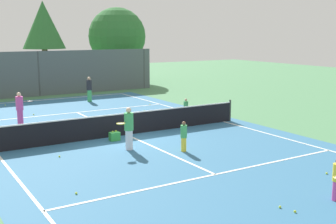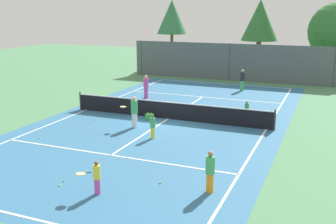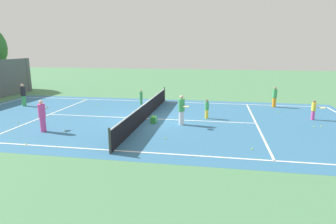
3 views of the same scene
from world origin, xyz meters
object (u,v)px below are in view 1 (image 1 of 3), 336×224
object	(u,v)px
tennis_ball_5	(34,114)
tennis_ball_10	(76,193)
tennis_ball_3	(280,207)
tennis_ball_11	(5,105)
ball_crate	(115,136)
tennis_ball_1	(59,156)
tennis_ball_7	(295,211)
player_6	(20,108)
tennis_ball_13	(327,173)
player_2	(89,89)
tennis_ball_12	(150,104)
tennis_ball_0	(144,111)
player_4	(184,136)
player_1	(129,128)
tennis_ball_9	(30,128)
player_0	(186,109)

from	to	relation	value
tennis_ball_5	tennis_ball_10	bearing A→B (deg)	-99.41
tennis_ball_3	tennis_ball_11	size ratio (longest dim) A/B	1.00
ball_crate	tennis_ball_1	bearing A→B (deg)	-156.31
tennis_ball_7	tennis_ball_10	size ratio (longest dim) A/B	1.00
player_6	tennis_ball_13	size ratio (longest dim) A/B	24.85
player_2	tennis_ball_12	size ratio (longest dim) A/B	24.81
tennis_ball_0	tennis_ball_12	bearing A→B (deg)	52.36
tennis_ball_10	player_4	bearing A→B (deg)	22.86
player_1	tennis_ball_5	world-z (taller)	player_1
tennis_ball_9	tennis_ball_11	size ratio (longest dim) A/B	1.00
ball_crate	tennis_ball_1	xyz separation A→B (m)	(-2.76, -1.21, -0.15)
tennis_ball_3	player_2	bearing A→B (deg)	83.10
ball_crate	tennis_ball_5	bearing A→B (deg)	100.62
player_4	tennis_ball_9	size ratio (longest dim) A/B	17.77
tennis_ball_11	tennis_ball_0	bearing A→B (deg)	-44.22
tennis_ball_1	tennis_ball_13	world-z (taller)	same
player_6	tennis_ball_11	world-z (taller)	player_6
ball_crate	player_4	bearing A→B (deg)	-62.37
tennis_ball_13	player_1	bearing A→B (deg)	124.31
player_6	tennis_ball_5	xyz separation A→B (m)	(1.23, 2.39, -0.81)
tennis_ball_3	tennis_ball_13	bearing A→B (deg)	19.44
tennis_ball_0	tennis_ball_1	world-z (taller)	same
ball_crate	tennis_ball_1	distance (m)	3.01
tennis_ball_1	tennis_ball_7	bearing A→B (deg)	-66.11
tennis_ball_3	player_4	bearing A→B (deg)	81.39
tennis_ball_3	tennis_ball_7	xyz separation A→B (m)	(0.11, -0.40, 0.00)
tennis_ball_10	tennis_ball_1	bearing A→B (deg)	79.02
tennis_ball_5	tennis_ball_13	bearing A→B (deg)	-70.50
player_4	tennis_ball_12	xyz separation A→B (m)	(4.17, 10.08, -0.57)
player_1	tennis_ball_3	xyz separation A→B (m)	(0.79, -7.14, -0.82)
player_0	tennis_ball_1	xyz separation A→B (m)	(-7.79, -3.31, -0.54)
player_1	ball_crate	world-z (taller)	player_1
player_4	tennis_ball_13	distance (m)	5.28
player_0	tennis_ball_5	distance (m)	8.45
tennis_ball_5	tennis_ball_13	xyz separation A→B (m)	(5.36, -15.15, 0.00)
tennis_ball_7	player_2	bearing A→B (deg)	83.56
tennis_ball_11	tennis_ball_12	bearing A→B (deg)	-29.79
player_4	tennis_ball_9	bearing A→B (deg)	119.62
tennis_ball_12	tennis_ball_5	bearing A→B (deg)	176.73
player_1	tennis_ball_13	size ratio (longest dim) A/B	25.15
player_2	tennis_ball_1	bearing A→B (deg)	-116.29
player_0	tennis_ball_1	world-z (taller)	player_0
tennis_ball_0	ball_crate	bearing A→B (deg)	-128.95
ball_crate	tennis_ball_0	distance (m)	6.88
tennis_ball_7	tennis_ball_9	bearing A→B (deg)	103.71
ball_crate	tennis_ball_10	size ratio (longest dim) A/B	6.45
player_4	tennis_ball_0	bearing A→B (deg)	71.41
player_2	tennis_ball_11	bearing A→B (deg)	166.51
tennis_ball_9	tennis_ball_10	distance (m)	9.24
player_6	tennis_ball_9	bearing A→B (deg)	-80.56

